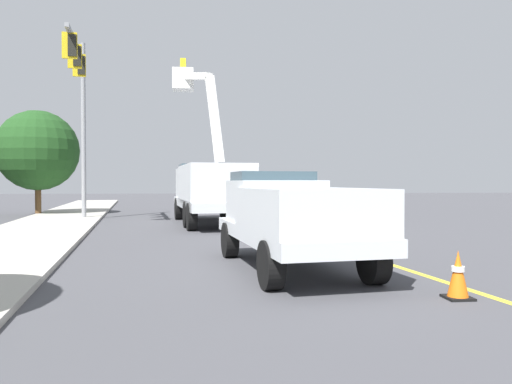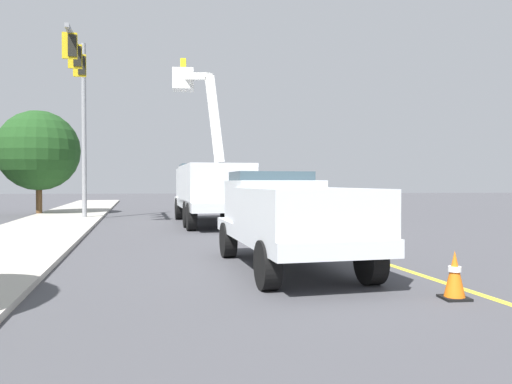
{
  "view_description": "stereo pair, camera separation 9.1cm",
  "coord_description": "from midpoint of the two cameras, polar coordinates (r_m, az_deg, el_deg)",
  "views": [
    {
      "loc": [
        -18.96,
        2.97,
        1.81
      ],
      "look_at": [
        1.49,
        0.73,
        1.4
      ],
      "focal_mm": 34.39,
      "sensor_mm": 36.0,
      "label": 1
    },
    {
      "loc": [
        -18.97,
        2.88,
        1.81
      ],
      "look_at": [
        1.49,
        0.73,
        1.4
      ],
      "focal_mm": 34.39,
      "sensor_mm": 36.0,
      "label": 2
    }
  ],
  "objects": [
    {
      "name": "ground",
      "position": [
        19.27,
        2.76,
        -4.25
      ],
      "size": [
        120.0,
        120.0,
        0.0
      ],
      "primitive_type": "plane",
      "color": "#47474C"
    },
    {
      "name": "sidewalk_far_side",
      "position": [
        18.82,
        -24.24,
        -4.3
      ],
      "size": [
        59.95,
        11.47,
        0.12
      ],
      "primitive_type": "cube",
      "rotation": [
        0.0,
        0.0,
        0.13
      ],
      "color": "#B2ADA3",
      "rests_on": "ground"
    },
    {
      "name": "lane_centre_stripe",
      "position": [
        19.27,
        2.76,
        -4.24
      ],
      "size": [
        49.59,
        6.74,
        0.01
      ],
      "primitive_type": "cube",
      "rotation": [
        0.0,
        0.0,
        0.13
      ],
      "color": "yellow",
      "rests_on": "ground"
    },
    {
      "name": "utility_bucket_truck",
      "position": [
        21.46,
        -5.32,
        0.62
      ],
      "size": [
        8.46,
        3.56,
        7.19
      ],
      "color": "silver",
      "rests_on": "ground"
    },
    {
      "name": "service_pickup_truck",
      "position": [
        10.23,
        4.12,
        -2.74
      ],
      "size": [
        5.83,
        2.82,
        2.06
      ],
      "color": "silver",
      "rests_on": "ground"
    },
    {
      "name": "passing_minivan",
      "position": [
        30.39,
        2.5,
        -0.44
      ],
      "size": [
        5.01,
        2.52,
        1.69
      ],
      "color": "black",
      "rests_on": "ground"
    },
    {
      "name": "traffic_cone_leading",
      "position": [
        8.3,
        22.39,
        -8.95
      ],
      "size": [
        0.4,
        0.4,
        0.75
      ],
      "color": "black",
      "rests_on": "ground"
    },
    {
      "name": "traffic_cone_mid_front",
      "position": [
        25.92,
        -2.82,
        -2.07
      ],
      "size": [
        0.4,
        0.4,
        0.73
      ],
      "color": "black",
      "rests_on": "ground"
    },
    {
      "name": "traffic_signal_mast",
      "position": [
        23.75,
        -19.69,
        10.99
      ],
      "size": [
        5.84,
        1.05,
        8.51
      ],
      "color": "gray",
      "rests_on": "ground"
    },
    {
      "name": "street_tree_right",
      "position": [
        29.15,
        -23.88,
        4.42
      ],
      "size": [
        4.34,
        4.34,
        5.7
      ],
      "color": "brown",
      "rests_on": "ground"
    }
  ]
}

